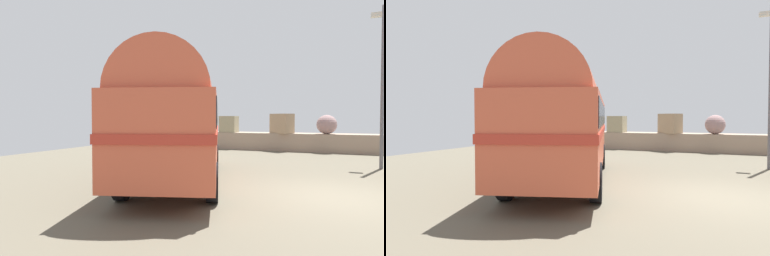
# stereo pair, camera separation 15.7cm
# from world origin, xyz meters

# --- Properties ---
(ground) EXTENTS (32.00, 26.00, 0.02)m
(ground) POSITION_xyz_m (0.00, 0.00, 0.01)
(ground) COLOR #5D5647
(breakwater) EXTENTS (31.36, 2.21, 2.30)m
(breakwater) POSITION_xyz_m (-0.10, 11.81, 0.70)
(breakwater) COLOR gray
(breakwater) RESTS_ON ground
(vintage_coach) EXTENTS (4.96, 8.90, 3.70)m
(vintage_coach) POSITION_xyz_m (-4.55, 0.49, 2.05)
(vintage_coach) COLOR black
(vintage_coach) RESTS_ON ground
(lamp_post) EXTENTS (0.44, 1.11, 6.46)m
(lamp_post) POSITION_xyz_m (1.82, 5.81, 3.64)
(lamp_post) COLOR #5B5B60
(lamp_post) RESTS_ON ground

